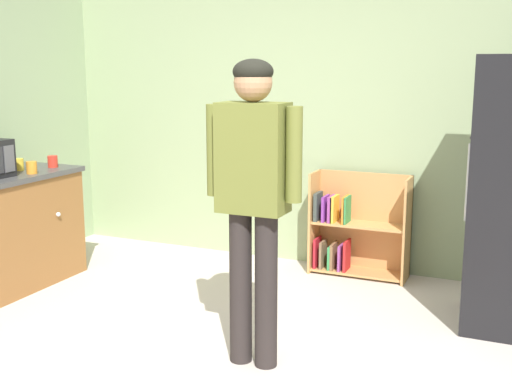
% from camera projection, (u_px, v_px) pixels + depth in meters
% --- Properties ---
extents(ground_plane, '(12.00, 12.00, 0.00)m').
position_uv_depth(ground_plane, '(213.00, 380.00, 3.55)').
color(ground_plane, beige).
rests_on(ground_plane, ground).
extents(back_wall, '(5.20, 0.06, 2.70)m').
position_uv_depth(back_wall, '(340.00, 110.00, 5.38)').
color(back_wall, '#96AB7D').
rests_on(back_wall, ground).
extents(bookshelf, '(0.80, 0.28, 0.85)m').
position_uv_depth(bookshelf, '(354.00, 230.00, 5.32)').
color(bookshelf, tan).
rests_on(bookshelf, ground).
extents(standing_person, '(0.57, 0.22, 1.75)m').
position_uv_depth(standing_person, '(253.00, 185.00, 3.56)').
color(standing_person, '#2B2524').
rests_on(standing_person, ground).
extents(banana_bunch, '(0.15, 0.16, 0.04)m').
position_uv_depth(banana_bunch, '(5.00, 165.00, 5.15)').
color(banana_bunch, gold).
rests_on(banana_bunch, kitchen_counter).
extents(red_cup, '(0.08, 0.08, 0.09)m').
position_uv_depth(red_cup, '(53.00, 162.00, 5.22)').
color(red_cup, red).
rests_on(red_cup, kitchen_counter).
extents(orange_cup, '(0.08, 0.08, 0.09)m').
position_uv_depth(orange_cup, '(32.00, 168.00, 4.91)').
color(orange_cup, orange).
rests_on(orange_cup, kitchen_counter).
extents(yellow_cup, '(0.08, 0.08, 0.09)m').
position_uv_depth(yellow_cup, '(19.00, 165.00, 5.06)').
color(yellow_cup, yellow).
rests_on(yellow_cup, kitchen_counter).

